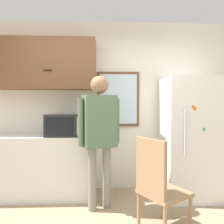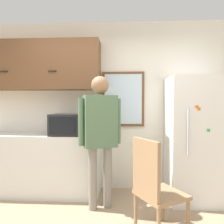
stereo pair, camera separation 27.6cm
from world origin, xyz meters
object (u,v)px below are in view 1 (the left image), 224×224
(person, at_px, (99,128))
(microwave, at_px, (65,125))
(refrigerator, at_px, (190,138))
(chair, at_px, (158,183))

(person, bearing_deg, microwave, 122.97)
(refrigerator, height_order, chair, refrigerator)
(person, height_order, refrigerator, refrigerator)
(microwave, relative_size, person, 0.31)
(chair, bearing_deg, person, 16.16)
(person, relative_size, refrigerator, 0.99)
(refrigerator, bearing_deg, microwave, 179.96)
(microwave, distance_m, chair, 1.55)
(microwave, distance_m, person, 0.61)
(microwave, relative_size, chair, 0.53)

